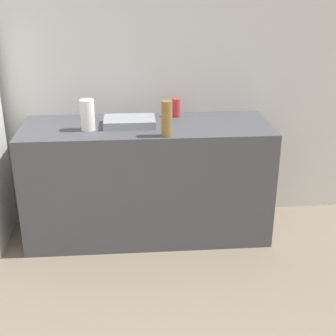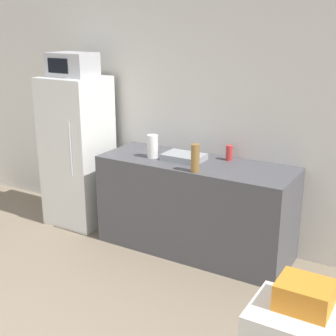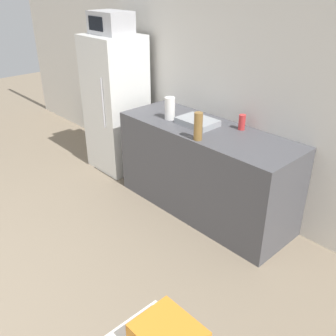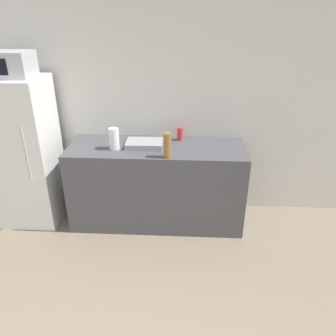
% 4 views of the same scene
% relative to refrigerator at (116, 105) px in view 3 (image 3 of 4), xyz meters
% --- Properties ---
extents(wall_back, '(8.00, 0.06, 2.60)m').
position_rel_refrigerator_xyz_m(wall_back, '(1.12, 0.41, 0.46)').
color(wall_back, white).
rests_on(wall_back, ground_plane).
extents(refrigerator, '(0.65, 0.61, 1.68)m').
position_rel_refrigerator_xyz_m(refrigerator, '(0.00, 0.00, 0.00)').
color(refrigerator, white).
rests_on(refrigerator, ground_plane).
extents(microwave, '(0.49, 0.34, 0.25)m').
position_rel_refrigerator_xyz_m(microwave, '(-0.00, -0.00, 0.96)').
color(microwave, '#BCBCC1').
rests_on(microwave, refrigerator).
extents(counter, '(1.95, 0.69, 0.94)m').
position_rel_refrigerator_xyz_m(counter, '(1.48, 0.03, -0.37)').
color(counter, '#4C4C51').
rests_on(counter, ground_plane).
extents(sink_basin, '(0.40, 0.27, 0.06)m').
position_rel_refrigerator_xyz_m(sink_basin, '(1.35, 0.03, 0.13)').
color(sink_basin, '#9EA3A8').
rests_on(sink_basin, counter).
extents(bottle_tall, '(0.08, 0.08, 0.26)m').
position_rel_refrigerator_xyz_m(bottle_tall, '(1.62, -0.25, 0.23)').
color(bottle_tall, olive).
rests_on(bottle_tall, counter).
extents(bottle_short, '(0.07, 0.07, 0.15)m').
position_rel_refrigerator_xyz_m(bottle_short, '(1.73, 0.25, 0.18)').
color(bottle_short, red).
rests_on(bottle_short, counter).
extents(paper_towel_roll, '(0.11, 0.11, 0.23)m').
position_rel_refrigerator_xyz_m(paper_towel_roll, '(1.04, -0.05, 0.22)').
color(paper_towel_roll, white).
rests_on(paper_towel_roll, counter).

